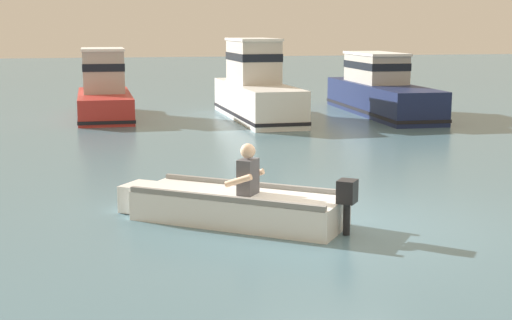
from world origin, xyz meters
name	(u,v)px	position (x,y,z in m)	size (l,w,h in m)	color
ground_plane	(336,222)	(0.00, 0.00, 0.00)	(120.00, 120.00, 0.00)	slate
rowboat_with_person	(235,205)	(-1.46, 0.37, 0.25)	(3.31, 2.75, 1.19)	white
moored_boat_red	(104,92)	(-3.13, 13.79, 0.79)	(1.69, 4.86, 2.18)	#B72D28
moored_boat_white	(256,89)	(1.53, 12.41, 0.92)	(1.77, 5.98, 2.49)	white
moored_boat_navy	(380,91)	(5.78, 12.68, 0.76)	(1.84, 6.87, 2.00)	#19234C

